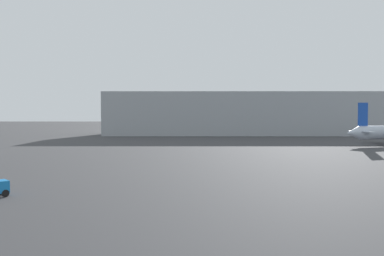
# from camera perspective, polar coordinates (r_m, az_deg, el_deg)

# --- Properties ---
(terminal_building) EXTENTS (82.33, 19.57, 12.73)m
(terminal_building) POSITION_cam_1_polar(r_m,az_deg,el_deg) (133.97, 6.62, 1.87)
(terminal_building) COLOR #999EA3
(terminal_building) RESTS_ON ground_plane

